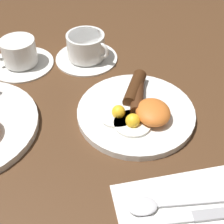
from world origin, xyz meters
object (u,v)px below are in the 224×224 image
at_px(breakfast_plate_near, 137,110).
at_px(knife, 194,217).
at_px(teacup_near, 86,49).
at_px(teacup_far, 20,55).
at_px(spoon, 154,205).

distance_m(breakfast_plate_near, knife, 0.24).
bearing_deg(knife, breakfast_plate_near, -79.05).
distance_m(teacup_near, teacup_far, 0.16).
distance_m(teacup_near, knife, 0.47).
xyz_separation_m(teacup_near, knife, (-0.46, -0.10, -0.02)).
xyz_separation_m(teacup_near, spoon, (-0.43, -0.04, -0.02)).
bearing_deg(teacup_far, knife, -150.91).
height_order(teacup_far, spoon, teacup_far).
relative_size(breakfast_plate_near, knife, 1.31).
bearing_deg(teacup_near, spoon, -174.11).
bearing_deg(knife, spoon, -23.94).
relative_size(teacup_near, teacup_far, 1.00).
height_order(teacup_near, teacup_far, same).
xyz_separation_m(teacup_far, knife, (-0.47, -0.26, -0.02)).
relative_size(breakfast_plate_near, spoon, 1.38).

